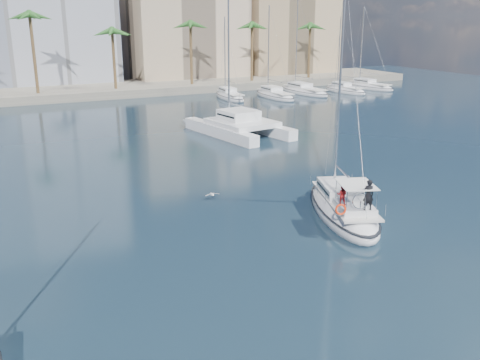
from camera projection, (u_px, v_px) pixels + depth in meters
ground at (271, 233)px, 30.16m from camera, size 160.00×160.00×0.00m
quay at (73, 92)px, 82.09m from camera, size 120.00×14.00×1.20m
building_beige at (184, 26)px, 96.46m from camera, size 20.00×14.00×20.00m
building_tan_right at (285, 31)px, 103.63m from camera, size 18.00×12.00×18.00m
palm_centre at (72, 27)px, 75.83m from camera, size 3.60×3.60×12.30m
palm_right at (278, 25)px, 90.43m from camera, size 3.60×3.60×12.30m
main_sloop at (343, 208)px, 32.60m from camera, size 6.52×10.49×14.87m
catamaran at (240, 123)px, 55.00m from camera, size 7.60×12.57×17.27m
seagull at (212, 194)px, 35.47m from camera, size 1.03×0.44×0.19m
moored_yacht_a at (230, 99)px, 78.89m from camera, size 3.37×9.52×11.90m
moored_yacht_b at (275, 98)px, 79.98m from camera, size 3.32×10.83×13.72m
moored_yacht_c at (304, 93)px, 84.48m from camera, size 3.98×12.33×15.54m
moored_yacht_d at (345, 93)px, 85.56m from camera, size 3.52×9.55×11.90m
moored_yacht_e at (369, 89)px, 90.06m from camera, size 4.61×11.11×13.72m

